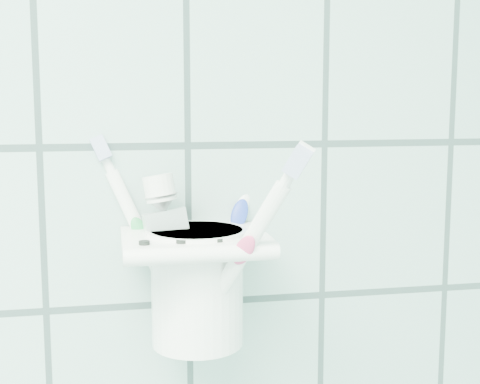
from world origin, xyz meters
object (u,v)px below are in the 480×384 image
Objects in this scene: toothbrush_pink at (185,225)px; toothbrush_orange at (190,221)px; toothbrush_blue at (205,212)px; toothpaste_tube at (184,244)px; holder_bracket at (195,244)px; cup at (197,282)px.

toothbrush_pink is 0.02m from toothbrush_orange.
toothbrush_blue is 0.02m from toothbrush_orange.
toothbrush_pink is at bearing 68.65° from toothpaste_tube.
toothpaste_tube is at bearing -141.16° from toothbrush_blue.
toothbrush_orange reaches higher than holder_bracket.
holder_bracket is at bearing -73.70° from toothbrush_pink.
toothbrush_pink is at bearing 128.55° from cup.
toothbrush_blue is at bearing 15.67° from toothpaste_tube.
toothbrush_orange is 1.33× the size of toothpaste_tube.
toothbrush_orange reaches higher than toothbrush_pink.
toothbrush_blue is at bearing 50.73° from holder_bracket.
toothpaste_tube is (-0.01, 0.00, -0.00)m from holder_bracket.
holder_bracket is at bearing -117.60° from toothbrush_blue.
toothbrush_blue reaches higher than toothbrush_pink.
toothbrush_pink reaches higher than holder_bracket.
toothbrush_orange reaches higher than cup.
toothbrush_pink is (-0.01, 0.02, 0.01)m from holder_bracket.
holder_bracket is 0.01m from toothpaste_tube.
toothbrush_pink reaches higher than cup.
toothbrush_orange is at bearing -123.88° from cup.
holder_bracket and cup have the same top height.
toothpaste_tube is at bearing -176.75° from cup.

